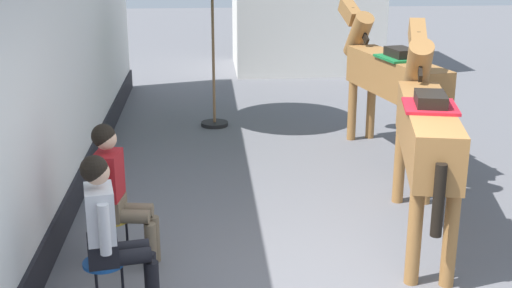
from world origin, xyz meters
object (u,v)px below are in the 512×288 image
at_px(saddled_horse_near, 425,127).
at_px(saddled_horse_far, 391,75).
at_px(seated_visitor_near, 109,227).
at_px(seated_visitor_far, 116,188).

height_order(saddled_horse_near, saddled_horse_far, same).
bearing_deg(seated_visitor_near, saddled_horse_near, 24.06).
relative_size(seated_visitor_far, saddled_horse_far, 0.47).
distance_m(saddled_horse_near, saddled_horse_far, 2.58).
bearing_deg(saddled_horse_near, seated_visitor_near, -155.94).
distance_m(seated_visitor_far, saddled_horse_near, 3.10).
relative_size(seated_visitor_near, seated_visitor_far, 1.00).
bearing_deg(seated_visitor_near, saddled_horse_far, 49.51).
bearing_deg(saddled_horse_far, seated_visitor_near, -130.49).
relative_size(saddled_horse_near, saddled_horse_far, 1.00).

